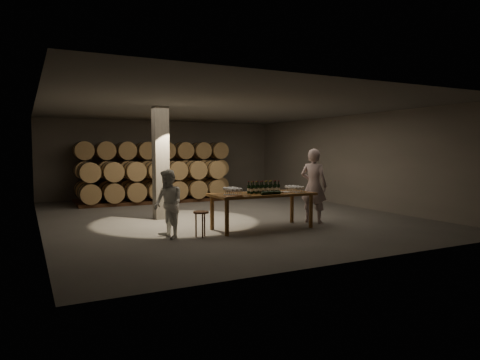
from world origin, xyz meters
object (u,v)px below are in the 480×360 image
notebook_near (236,196)px  stool (201,216)px  bottle_cluster (264,189)px  person_man (314,186)px  plate (285,192)px  tasting_table (262,197)px  person_woman (168,204)px

notebook_near → stool: (-0.84, 0.13, -0.43)m
bottle_cluster → person_man: 1.65m
stool → plate: bearing=4.9°
tasting_table → stool: bearing=-171.1°
bottle_cluster → person_man: bearing=5.2°
tasting_table → person_woman: (-2.45, -0.06, -0.02)m
plate → notebook_near: (-1.54, -0.33, 0.01)m
tasting_table → notebook_near: 1.01m
person_woman → stool: bearing=62.5°
plate → person_woman: 3.07m
plate → person_woman: person_woman is taller
person_man → person_woman: size_ratio=1.30×
person_man → person_woman: 4.16m
bottle_cluster → stool: bearing=-171.3°
bottle_cluster → person_man: (1.65, 0.15, -0.00)m
tasting_table → notebook_near: bearing=-156.5°
tasting_table → stool: (-1.75, -0.27, -0.32)m
stool → person_man: person_man is taller
stool → bottle_cluster: bearing=8.7°
bottle_cluster → plate: bottle_cluster is taller
notebook_near → tasting_table: bearing=30.2°
person_man → bottle_cluster: bearing=63.3°
tasting_table → person_woman: 2.45m
person_man → plate: bearing=69.6°
plate → notebook_near: 1.57m
tasting_table → bottle_cluster: bearing=2.6°
tasting_table → bottle_cluster: size_ratio=3.03×
tasting_table → stool: tasting_table is taller
tasting_table → person_man: person_man is taller
tasting_table → person_woman: size_ratio=1.68×
tasting_table → plate: plate is taller
notebook_near → stool: notebook_near is taller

